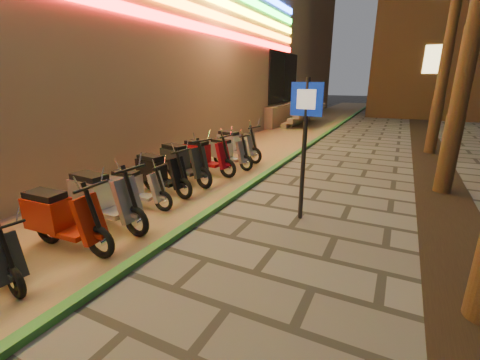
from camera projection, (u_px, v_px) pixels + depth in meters
The scene contains 13 objects.
ground at pixel (128, 330), 3.60m from camera, with size 120.00×120.00×0.00m, color #474442.
parking_strip at pixel (261, 148), 13.25m from camera, with size 3.40×60.00×0.01m, color #8C7251.
green_curb at pixel (301, 151), 12.52m from camera, with size 0.18×60.00×0.10m, color #2A712E.
planting_strip at pixel (451, 222), 6.35m from camera, with size 1.20×40.00×0.02m, color black.
pedestrian_sign at pixel (305, 131), 6.01m from camera, with size 0.60×0.11×2.74m.
scooter_5 at pixel (60, 218), 5.23m from camera, with size 1.76×0.62×1.24m.
scooter_6 at pixel (102, 198), 6.02m from camera, with size 1.86×0.65×1.31m.
scooter_7 at pixel (135, 187), 6.99m from camera, with size 1.48×0.53×1.04m.
scooter_8 at pixel (159, 173), 7.85m from camera, with size 1.71×0.68×1.20m.
scooter_9 at pixel (182, 162), 8.69m from camera, with size 1.85×0.92×1.30m.
scooter_10 at pixel (204, 156), 9.48m from camera, with size 1.79×0.67×1.26m.
scooter_11 at pixel (227, 152), 10.22m from camera, with size 1.62×0.73×1.14m.
scooter_12 at pixel (235, 144), 11.11m from camera, with size 1.81×0.83×1.27m.
Camera 1 is at (2.44, -2.07, 2.69)m, focal length 24.00 mm.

